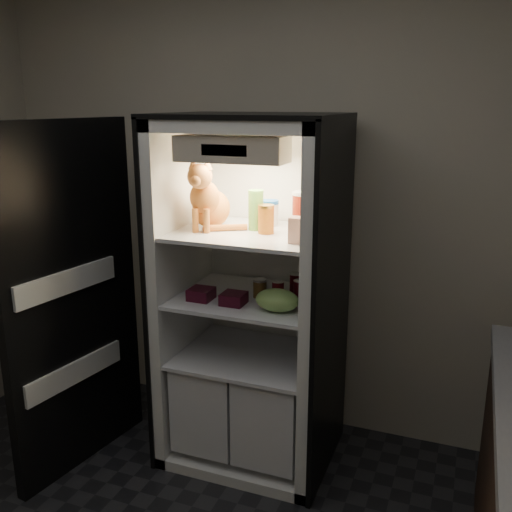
# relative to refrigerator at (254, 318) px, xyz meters

# --- Properties ---
(room_shell) EXTENTS (3.60, 3.60, 3.60)m
(room_shell) POSITION_rel_refrigerator_xyz_m (0.00, -1.38, 0.83)
(room_shell) COLOR white
(room_shell) RESTS_ON floor
(refrigerator) EXTENTS (0.90, 0.72, 1.88)m
(refrigerator) POSITION_rel_refrigerator_xyz_m (0.00, 0.00, 0.00)
(refrigerator) COLOR white
(refrigerator) RESTS_ON floor
(fridge_door) EXTENTS (0.20, 0.87, 1.85)m
(fridge_door) POSITION_rel_refrigerator_xyz_m (-0.85, -0.43, 0.12)
(fridge_door) COLOR black
(fridge_door) RESTS_ON floor
(tabby_cat) EXTENTS (0.32, 0.36, 0.38)m
(tabby_cat) POSITION_rel_refrigerator_xyz_m (-0.22, -0.08, 0.64)
(tabby_cat) COLOR #CA5319
(tabby_cat) RESTS_ON refrigerator
(parmesan_shaker) EXTENTS (0.08, 0.08, 0.21)m
(parmesan_shaker) POSITION_rel_refrigerator_xyz_m (0.02, -0.02, 0.60)
(parmesan_shaker) COLOR green
(parmesan_shaker) RESTS_ON refrigerator
(mayo_tub) EXTENTS (0.10, 0.10, 0.14)m
(mayo_tub) POSITION_rel_refrigerator_xyz_m (0.05, 0.11, 0.57)
(mayo_tub) COLOR white
(mayo_tub) RESTS_ON refrigerator
(salsa_jar) EXTENTS (0.08, 0.08, 0.14)m
(salsa_jar) POSITION_rel_refrigerator_xyz_m (0.10, -0.08, 0.57)
(salsa_jar) COLOR maroon
(salsa_jar) RESTS_ON refrigerator
(pepper_jar) EXTENTS (0.12, 0.12, 0.20)m
(pepper_jar) POSITION_rel_refrigerator_xyz_m (0.26, 0.04, 0.60)
(pepper_jar) COLOR #992D14
(pepper_jar) RESTS_ON refrigerator
(cream_carton) EXTENTS (0.07, 0.07, 0.12)m
(cream_carton) POSITION_rel_refrigerator_xyz_m (0.30, -0.21, 0.56)
(cream_carton) COLOR silver
(cream_carton) RESTS_ON refrigerator
(soda_can_a) EXTENTS (0.06, 0.06, 0.12)m
(soda_can_a) POSITION_rel_refrigerator_xyz_m (0.22, 0.05, 0.21)
(soda_can_a) COLOR black
(soda_can_a) RESTS_ON refrigerator
(soda_can_b) EXTENTS (0.06, 0.06, 0.12)m
(soda_can_b) POSITION_rel_refrigerator_xyz_m (0.27, -0.06, 0.21)
(soda_can_b) COLOR black
(soda_can_b) RESTS_ON refrigerator
(soda_can_c) EXTENTS (0.06, 0.06, 0.11)m
(soda_can_c) POSITION_rel_refrigerator_xyz_m (0.17, -0.10, 0.21)
(soda_can_c) COLOR black
(soda_can_c) RESTS_ON refrigerator
(condiment_jar) EXTENTS (0.07, 0.07, 0.10)m
(condiment_jar) POSITION_rel_refrigerator_xyz_m (0.06, -0.06, 0.20)
(condiment_jar) COLOR brown
(condiment_jar) RESTS_ON refrigerator
(grape_bag) EXTENTS (0.22, 0.16, 0.11)m
(grape_bag) POSITION_rel_refrigerator_xyz_m (0.21, -0.21, 0.20)
(grape_bag) COLOR #7BAF51
(grape_bag) RESTS_ON refrigerator
(berry_box_left) EXTENTS (0.12, 0.12, 0.06)m
(berry_box_left) POSITION_rel_refrigerator_xyz_m (-0.21, -0.20, 0.18)
(berry_box_left) COLOR #430B1C
(berry_box_left) RESTS_ON refrigerator
(berry_box_right) EXTENTS (0.12, 0.12, 0.06)m
(berry_box_right) POSITION_rel_refrigerator_xyz_m (-0.03, -0.20, 0.18)
(berry_box_right) COLOR #430B1C
(berry_box_right) RESTS_ON refrigerator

